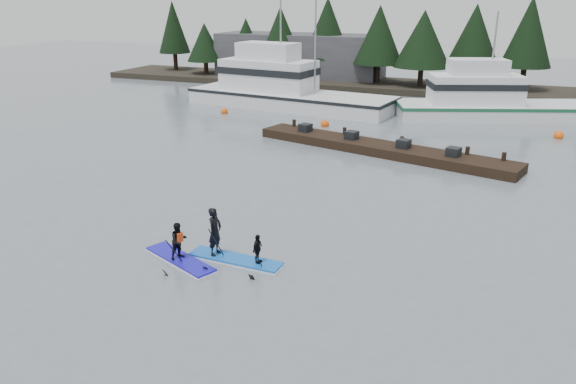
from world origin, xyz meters
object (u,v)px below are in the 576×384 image
at_px(fishing_boat_medium, 491,110).
at_px(paddleboard_duo, 229,244).
at_px(fishing_boat_large, 284,98).
at_px(floating_dock, 380,148).
at_px(paddleboard_solo, 179,248).

distance_m(fishing_boat_medium, paddleboard_duo, 30.12).
height_order(fishing_boat_large, floating_dock, fishing_boat_large).
bearing_deg(fishing_boat_medium, paddleboard_solo, -126.55).
bearing_deg(fishing_boat_medium, floating_dock, -133.28).
height_order(fishing_boat_large, fishing_boat_medium, fishing_boat_large).
distance_m(floating_dock, paddleboard_solo, 17.32).
relative_size(fishing_boat_large, paddleboard_duo, 5.15).
relative_size(fishing_boat_medium, floating_dock, 0.94).
xyz_separation_m(floating_dock, paddleboard_duo, (-1.65, -16.26, 0.34)).
xyz_separation_m(fishing_boat_medium, floating_dock, (-5.53, -13.00, -0.36)).
bearing_deg(paddleboard_solo, fishing_boat_large, 128.49).
height_order(fishing_boat_medium, floating_dock, fishing_boat_medium).
bearing_deg(paddleboard_solo, floating_dock, 102.54).
height_order(floating_dock, paddleboard_duo, paddleboard_duo).
relative_size(fishing_boat_medium, paddleboard_solo, 4.67).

